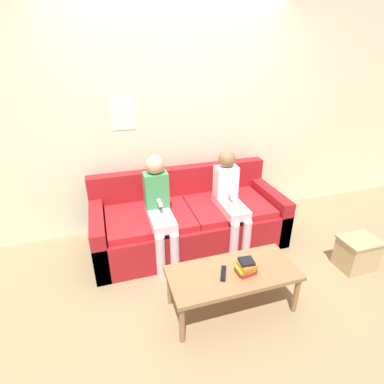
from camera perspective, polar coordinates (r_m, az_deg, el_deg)
name	(u,v)px	position (r m, az deg, el deg)	size (l,w,h in m)	color
ground_plane	(204,270)	(3.15, 2.36, -14.71)	(10.00, 10.00, 0.00)	#937A56
wall_back	(174,120)	(3.51, -3.36, 13.58)	(8.00, 0.06, 2.60)	beige
couch	(188,220)	(3.42, -0.69, -5.44)	(2.10, 0.88, 0.79)	maroon
coffee_table	(233,276)	(2.58, 7.82, -15.49)	(1.07, 0.48, 0.39)	#8E6642
person_left	(159,205)	(3.00, -6.25, -2.56)	(0.24, 0.59, 1.10)	silver
person_right	(230,197)	(3.22, 7.27, -0.93)	(0.24, 0.59, 1.08)	silver
tv_remote	(223,273)	(2.51, 6.00, -15.15)	(0.11, 0.17, 0.02)	black
book_stack	(246,267)	(2.52, 10.27, -13.93)	(0.17, 0.14, 0.12)	red
storage_box	(357,253)	(3.51, 28.91, -10.14)	(0.37, 0.29, 0.34)	tan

